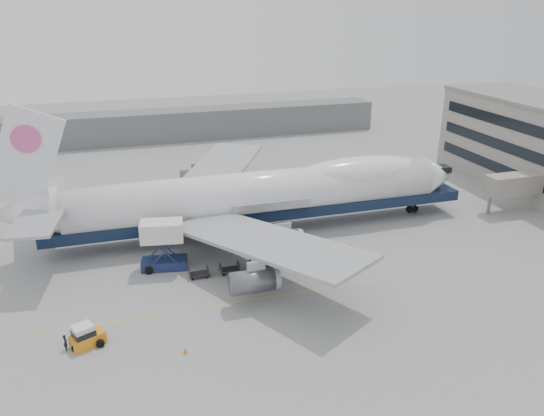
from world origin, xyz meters
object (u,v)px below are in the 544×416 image
object	(u,v)px
ground_worker	(65,342)
airliner	(262,194)
baggage_tug	(86,336)
catering_truck	(163,242)

from	to	relation	value
ground_worker	airliner	bearing A→B (deg)	-63.86
airliner	baggage_tug	world-z (taller)	airliner
airliner	catering_truck	size ratio (longest dim) A/B	10.79
baggage_tug	ground_worker	bearing A→B (deg)	160.47
catering_truck	ground_worker	world-z (taller)	catering_truck
catering_truck	baggage_tug	distance (m)	16.71
baggage_tug	airliner	bearing A→B (deg)	18.11
airliner	baggage_tug	xyz separation A→B (m)	(-23.72, -21.41, -4.61)
airliner	baggage_tug	size ratio (longest dim) A/B	18.92
ground_worker	catering_truck	bearing A→B (deg)	-51.42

